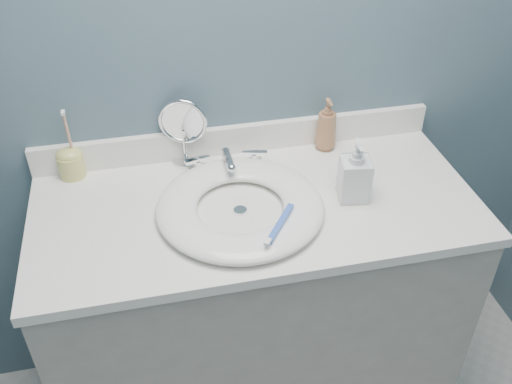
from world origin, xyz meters
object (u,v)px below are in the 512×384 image
object	(u,v)px
soap_bottle_amber	(327,124)
toothbrush_holder	(71,161)
soap_bottle_clear	(355,170)
makeup_mirror	(183,129)

from	to	relation	value
soap_bottle_amber	toothbrush_holder	world-z (taller)	toothbrush_holder
soap_bottle_amber	soap_bottle_clear	size ratio (longest dim) A/B	0.93
soap_bottle_amber	soap_bottle_clear	bearing A→B (deg)	-88.08
makeup_mirror	toothbrush_holder	world-z (taller)	toothbrush_holder
makeup_mirror	soap_bottle_clear	size ratio (longest dim) A/B	1.17
soap_bottle_clear	toothbrush_holder	xyz separation A→B (m)	(-0.76, 0.27, -0.04)
soap_bottle_clear	soap_bottle_amber	bearing A→B (deg)	98.78
soap_bottle_clear	toothbrush_holder	size ratio (longest dim) A/B	0.84
soap_bottle_clear	toothbrush_holder	world-z (taller)	toothbrush_holder
makeup_mirror	toothbrush_holder	distance (m)	0.34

